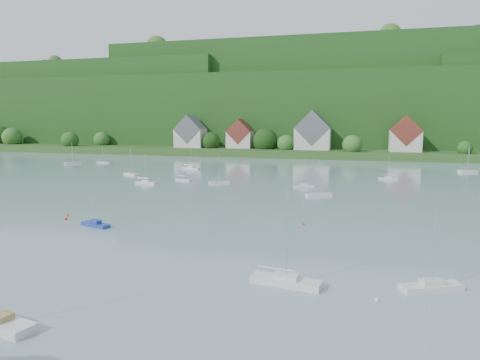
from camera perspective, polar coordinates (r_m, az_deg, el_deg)
name	(u,v)px	position (r m, az deg, el deg)	size (l,w,h in m)	color
far_shore_strip	(305,151)	(217.06, 8.48, 3.84)	(600.00, 60.00, 3.00)	#294C1C
forested_ridge	(319,109)	(284.70, 10.34, 9.09)	(620.00, 181.22, 69.89)	#174215
village_building_0	(190,134)	(217.66, -6.51, 6.00)	(14.00, 10.40, 16.00)	beige
village_building_1	(240,136)	(211.62, 0.03, 5.79)	(12.00, 9.36, 14.00)	beige
village_building_2	(313,134)	(204.12, 9.52, 6.02)	(16.00, 11.44, 18.00)	beige
village_building_3	(405,137)	(202.00, 20.86, 5.34)	(13.00, 10.40, 15.50)	beige
near_sailboat_1	(95,224)	(74.04, -18.44, -5.48)	(5.67, 3.14, 7.38)	#223B98
near_sailboat_3	(431,286)	(49.14, 23.78, -12.62)	(6.48, 4.32, 8.55)	silver
near_sailboat_4	(286,280)	(46.74, 6.07, -12.97)	(7.63, 3.16, 10.00)	silver
mooring_buoy_1	(377,301)	(44.88, 17.51, -14.91)	(0.42, 0.42, 0.42)	silver
mooring_buoy_2	(303,225)	(72.07, 8.30, -5.85)	(0.44, 0.44, 0.44)	red
mooring_buoy_3	(68,216)	(83.40, -21.68, -4.43)	(0.43, 0.43, 0.43)	red
mooring_buoy_5	(66,220)	(80.70, -21.90, -4.85)	(0.51, 0.51, 0.51)	red
far_sailboat_cluster	(324,175)	(132.61, 11.01, 0.63)	(193.90, 65.29, 8.71)	silver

